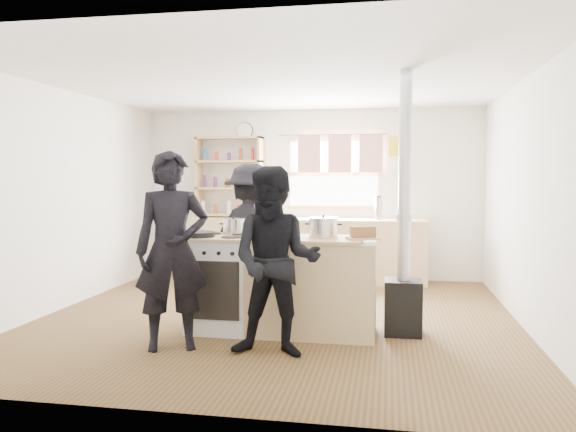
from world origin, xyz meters
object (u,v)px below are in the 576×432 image
at_px(skillet_greens, 199,234).
at_px(bread_board, 363,234).
at_px(stockpot_counter, 323,227).
at_px(flue_heater, 404,267).
at_px(thermos, 378,208).
at_px(person_near_right, 276,262).
at_px(cooking_island, 281,285).
at_px(roast_tray, 278,232).
at_px(stockpot_stove, 234,226).
at_px(person_near_left, 172,251).
at_px(person_far, 251,236).

bearing_deg(skillet_greens, bread_board, 2.48).
bearing_deg(stockpot_counter, flue_heater, 8.59).
xyz_separation_m(thermos, person_near_right, (-0.78, -3.48, -0.26)).
height_order(cooking_island, skillet_greens, skillet_greens).
xyz_separation_m(skillet_greens, roast_tray, (0.74, 0.17, 0.01)).
relative_size(skillet_greens, stockpot_counter, 1.30).
height_order(cooking_island, bread_board, bread_board).
bearing_deg(stockpot_stove, thermos, 61.80).
bearing_deg(roast_tray, person_near_left, -139.14).
height_order(bread_board, person_near_right, person_near_right).
relative_size(thermos, stockpot_stove, 1.45).
bearing_deg(person_far, flue_heater, 176.52).
bearing_deg(flue_heater, skillet_greens, -171.28).
xyz_separation_m(cooking_island, flue_heater, (1.16, 0.16, 0.18)).
distance_m(cooking_island, stockpot_stove, 0.77).
bearing_deg(person_near_left, thermos, 40.26).
relative_size(stockpot_stove, person_far, 0.13).
bearing_deg(thermos, person_near_left, -116.40).
xyz_separation_m(thermos, skillet_greens, (-1.65, -2.91, -0.10)).
xyz_separation_m(stockpot_counter, person_near_right, (-0.31, -0.75, -0.23)).
bearing_deg(person_far, thermos, -105.78).
bearing_deg(thermos, cooking_island, -107.48).
height_order(person_near_left, person_near_right, person_near_left).
relative_size(thermos, roast_tray, 0.80).
bearing_deg(flue_heater, thermos, 96.32).
relative_size(thermos, person_near_left, 0.18).
height_order(roast_tray, person_far, person_far).
bearing_deg(thermos, skillet_greens, -119.50).
relative_size(stockpot_stove, flue_heater, 0.09).
xyz_separation_m(roast_tray, person_near_right, (0.12, -0.73, -0.17)).
distance_m(cooking_island, bread_board, 0.94).
bearing_deg(person_near_right, person_far, 109.47).
distance_m(thermos, stockpot_counter, 2.77).
xyz_separation_m(thermos, person_far, (-1.40, -1.80, -0.23)).
bearing_deg(bread_board, flue_heater, 31.33).
xyz_separation_m(stockpot_counter, bread_board, (0.38, -0.12, -0.04)).
xyz_separation_m(stockpot_stove, person_far, (-0.01, 0.79, -0.18)).
height_order(cooking_island, roast_tray, roast_tray).
xyz_separation_m(cooking_island, bread_board, (0.79, -0.07, 0.51)).
distance_m(cooking_island, person_near_right, 0.79).
bearing_deg(stockpot_stove, person_near_right, -55.41).
xyz_separation_m(stockpot_stove, person_near_left, (-0.32, -0.85, -0.14)).
height_order(cooking_island, flue_heater, flue_heater).
bearing_deg(person_far, stockpot_stove, 113.03).
xyz_separation_m(stockpot_counter, person_near_left, (-1.24, -0.71, -0.16)).
bearing_deg(stockpot_stove, stockpot_counter, -8.39).
height_order(thermos, roast_tray, thermos).
xyz_separation_m(skillet_greens, bread_board, (1.56, 0.07, 0.02)).
bearing_deg(bread_board, skillet_greens, -177.52).
distance_m(roast_tray, bread_board, 0.82).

